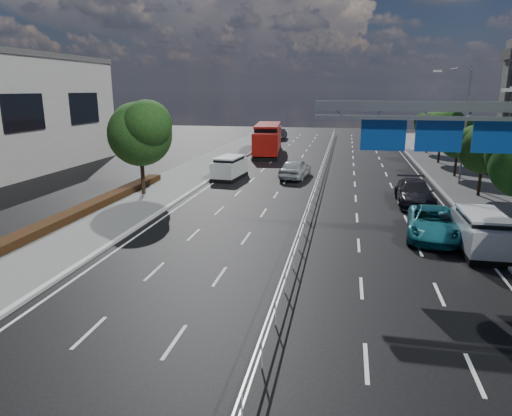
# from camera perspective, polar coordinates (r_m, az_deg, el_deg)

# --- Properties ---
(ground) EXTENTS (160.00, 160.00, 0.00)m
(ground) POSITION_cam_1_polar(r_m,az_deg,el_deg) (13.77, 1.33, -17.53)
(ground) COLOR black
(ground) RESTS_ON ground
(median_fence) EXTENTS (0.05, 85.00, 1.02)m
(median_fence) POSITION_cam_1_polar(r_m,az_deg,el_deg) (34.72, 7.72, 3.19)
(median_fence) COLOR silver
(median_fence) RESTS_ON ground
(overhead_gantry) EXTENTS (10.24, 0.38, 7.45)m
(overhead_gantry) POSITION_cam_1_polar(r_m,az_deg,el_deg) (22.14, 23.90, 8.93)
(overhead_gantry) COLOR gray
(overhead_gantry) RESTS_ON ground
(streetlight_far) EXTENTS (2.78, 2.40, 9.00)m
(streetlight_far) POSITION_cam_1_polar(r_m,az_deg,el_deg) (38.51, 24.36, 10.20)
(streetlight_far) COLOR gray
(streetlight_far) RESTS_ON ground
(near_tree_back) EXTENTS (4.84, 4.51, 6.69)m
(near_tree_back) POSITION_cam_1_polar(r_m,az_deg,el_deg) (32.69, -14.24, 9.41)
(near_tree_back) COLOR black
(near_tree_back) RESTS_ON ground
(far_tree_e) EXTENTS (3.63, 3.38, 5.13)m
(far_tree_e) POSITION_cam_1_polar(r_m,az_deg,el_deg) (34.94, 26.70, 6.88)
(far_tree_e) COLOR black
(far_tree_e) RESTS_ON ground
(far_tree_f) EXTENTS (3.52, 3.28, 5.02)m
(far_tree_f) POSITION_cam_1_polar(r_m,az_deg,el_deg) (42.19, 24.08, 8.15)
(far_tree_f) COLOR black
(far_tree_f) RESTS_ON ground
(far_tree_g) EXTENTS (3.96, 3.69, 5.45)m
(far_tree_g) POSITION_cam_1_polar(r_m,az_deg,el_deg) (49.48, 22.26, 9.41)
(far_tree_g) COLOR black
(far_tree_g) RESTS_ON ground
(far_tree_h) EXTENTS (3.41, 3.18, 4.91)m
(far_tree_h) POSITION_cam_1_polar(r_m,az_deg,el_deg) (56.87, 20.83, 9.75)
(far_tree_h) COLOR black
(far_tree_h) RESTS_ON ground
(white_minivan) EXTENTS (2.32, 4.53, 1.89)m
(white_minivan) POSITION_cam_1_polar(r_m,az_deg,el_deg) (38.57, -3.33, 5.04)
(white_minivan) COLOR black
(white_minivan) RESTS_ON ground
(red_bus) EXTENTS (4.00, 11.85, 3.47)m
(red_bus) POSITION_cam_1_polar(r_m,az_deg,el_deg) (53.40, 1.49, 8.68)
(red_bus) COLOR black
(red_bus) RESTS_ON ground
(near_car_silver) EXTENTS (2.63, 5.12, 1.67)m
(near_car_silver) POSITION_cam_1_polar(r_m,az_deg,el_deg) (38.94, 4.96, 4.96)
(near_car_silver) COLOR #ADB0B4
(near_car_silver) RESTS_ON ground
(near_car_dark) EXTENTS (1.83, 4.90, 1.60)m
(near_car_dark) POSITION_cam_1_polar(r_m,az_deg,el_deg) (69.65, 2.92, 9.22)
(near_car_dark) COLOR black
(near_car_dark) RESTS_ON ground
(silver_minivan) EXTENTS (1.88, 4.44, 1.85)m
(silver_minivan) POSITION_cam_1_polar(r_m,az_deg,el_deg) (23.58, 26.31, -2.75)
(silver_minivan) COLOR black
(silver_minivan) RESTS_ON ground
(parked_car_teal) EXTENTS (3.16, 5.66, 1.50)m
(parked_car_teal) POSITION_cam_1_polar(r_m,az_deg,el_deg) (24.82, 21.28, -1.78)
(parked_car_teal) COLOR #1D7483
(parked_car_teal) RESTS_ON ground
(parked_car_dark) EXTENTS (2.23, 5.41, 1.57)m
(parked_car_dark) POSITION_cam_1_polar(r_m,az_deg,el_deg) (31.52, 19.19, 1.81)
(parked_car_dark) COLOR black
(parked_car_dark) RESTS_ON ground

